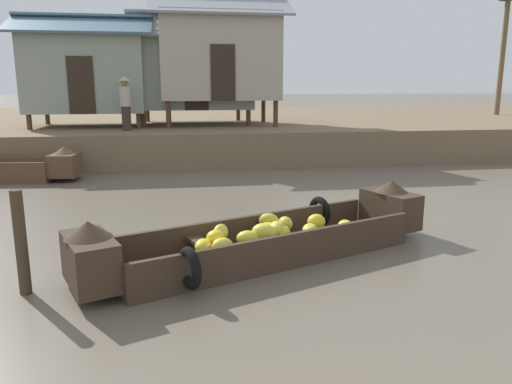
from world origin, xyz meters
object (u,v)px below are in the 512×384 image
object	(u,v)px
stilt_house_mid_right	(194,70)
stilt_house_mid_left	(87,71)
vendor_person	(125,101)
mooring_post	(21,243)
banana_boat	(266,238)
stilt_house_right	(219,56)

from	to	relation	value
stilt_house_mid_right	stilt_house_mid_left	bearing A→B (deg)	-171.40
stilt_house_mid_right	vendor_person	distance (m)	3.55
stilt_house_mid_left	mooring_post	bearing A→B (deg)	-85.07
stilt_house_mid_left	mooring_post	distance (m)	12.32
stilt_house_mid_right	mooring_post	size ratio (longest dim) A/B	3.69
banana_boat	vendor_person	size ratio (longest dim) A/B	3.27
stilt_house_mid_right	mooring_post	bearing A→B (deg)	-101.66
stilt_house_right	mooring_post	size ratio (longest dim) A/B	3.71
stilt_house_mid_left	mooring_post	xyz separation A→B (m)	(1.04, -12.06, -2.31)
vendor_person	stilt_house_mid_left	bearing A→B (deg)	124.85
banana_boat	stilt_house_right	bearing A→B (deg)	88.08
stilt_house_mid_left	stilt_house_right	bearing A→B (deg)	-2.52
stilt_house_right	stilt_house_mid_right	bearing A→B (deg)	138.67
banana_boat	stilt_house_mid_left	bearing A→B (deg)	110.05
stilt_house_right	banana_boat	bearing A→B (deg)	-91.92
banana_boat	stilt_house_mid_left	xyz separation A→B (m)	(-4.12, 11.30, 2.64)
banana_boat	stilt_house_right	xyz separation A→B (m)	(0.37, 11.10, 3.19)
banana_boat	stilt_house_mid_right	distance (m)	12.16
banana_boat	stilt_house_right	distance (m)	11.55
mooring_post	vendor_person	bearing A→B (deg)	87.97
vendor_person	stilt_house_mid_right	bearing A→B (deg)	48.67
banana_boat	stilt_house_mid_left	size ratio (longest dim) A/B	1.20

